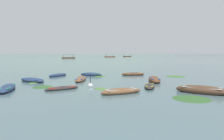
# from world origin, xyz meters

# --- Properties ---
(ground_plane) EXTENTS (6000.00, 6000.00, 0.00)m
(ground_plane) POSITION_xyz_m (0.00, 1500.00, 0.00)
(ground_plane) COLOR #476066
(mountain_2) EXTENTS (2236.87, 2236.87, 564.13)m
(mountain_2) POSITION_xyz_m (-104.69, 2207.92, 282.06)
(mountain_2) COLOR slate
(mountain_2) RESTS_ON ground
(rowboat_0) EXTENTS (3.26, 2.09, 0.39)m
(rowboat_0) POSITION_xyz_m (-3.11, 14.23, 0.12)
(rowboat_0) COLOR #2D2826
(rowboat_0) RESTS_ON ground
(rowboat_1) EXTENTS (3.75, 3.35, 0.62)m
(rowboat_1) POSITION_xyz_m (-7.12, 19.76, 0.19)
(rowboat_1) COLOR navy
(rowboat_1) RESTS_ON ground
(rowboat_2) EXTENTS (1.78, 4.71, 0.58)m
(rowboat_2) POSITION_xyz_m (-1.50, 20.37, 0.18)
(rowboat_2) COLOR brown
(rowboat_2) RESTS_ON ground
(rowboat_3) EXTENTS (3.60, 1.15, 0.55)m
(rowboat_3) POSITION_xyz_m (6.24, 24.96, 0.17)
(rowboat_3) COLOR #4C3323
(rowboat_3) RESTS_ON ground
(rowboat_4) EXTENTS (1.85, 4.40, 0.62)m
(rowboat_4) POSITION_xyz_m (-8.00, 14.58, 0.19)
(rowboat_4) COLOR navy
(rowboat_4) RESTS_ON ground
(rowboat_5) EXTENTS (3.83, 2.08, 0.57)m
(rowboat_5) POSITION_xyz_m (2.00, 11.78, 0.18)
(rowboat_5) COLOR brown
(rowboat_5) RESTS_ON ground
(rowboat_6) EXTENTS (4.15, 3.68, 0.82)m
(rowboat_6) POSITION_xyz_m (8.74, 10.99, 0.25)
(rowboat_6) COLOR #4C3323
(rowboat_6) RESTS_ON ground
(rowboat_7) EXTENTS (2.15, 4.09, 0.76)m
(rowboat_7) POSITION_xyz_m (7.15, 18.10, 0.24)
(rowboat_7) COLOR brown
(rowboat_7) RESTS_ON ground
(rowboat_8) EXTENTS (2.78, 3.06, 0.52)m
(rowboat_8) POSITION_xyz_m (-4.92, 25.13, 0.16)
(rowboat_8) COLOR navy
(rowboat_8) RESTS_ON ground
(rowboat_11) EXTENTS (3.54, 2.52, 0.60)m
(rowboat_11) POSITION_xyz_m (-0.09, 25.20, 0.19)
(rowboat_11) COLOR navy
(rowboat_11) RESTS_ON ground
(rowboat_12) EXTENTS (1.95, 3.16, 0.46)m
(rowboat_12) POSITION_xyz_m (5.25, 14.16, 0.14)
(rowboat_12) COLOR #2D2826
(rowboat_12) RESTS_ON ground
(ferry_0) EXTENTS (8.11, 4.46, 2.54)m
(ferry_0) POSITION_xyz_m (-11.00, 120.19, 0.45)
(ferry_0) COLOR #4C3323
(ferry_0) RESTS_ON ground
(ferry_1) EXTENTS (8.70, 5.32, 2.54)m
(ferry_1) POSITION_xyz_m (18.85, 154.64, 0.45)
(ferry_1) COLOR brown
(ferry_1) RESTS_ON ground
(ferry_2) EXTENTS (7.42, 4.18, 2.54)m
(ferry_2) POSITION_xyz_m (35.52, 165.86, 0.45)
(ferry_2) COLOR #4C3323
(ferry_2) RESTS_ON ground
(mooring_buoy) EXTENTS (0.51, 0.51, 1.16)m
(mooring_buoy) POSITION_xyz_m (-0.47, 15.45, 0.11)
(mooring_buoy) COLOR silver
(mooring_buoy) RESTS_ON ground
(weed_patch_0) EXTENTS (2.30, 2.02, 0.14)m
(weed_patch_0) POSITION_xyz_m (1.13, 23.97, 0.00)
(weed_patch_0) COLOR #38662D
(weed_patch_0) RESTS_ON ground
(weed_patch_1) EXTENTS (2.04, 2.95, 0.14)m
(weed_patch_1) POSITION_xyz_m (-6.50, 19.30, 0.00)
(weed_patch_1) COLOR #477033
(weed_patch_1) RESTS_ON ground
(weed_patch_2) EXTENTS (1.57, 1.86, 0.14)m
(weed_patch_2) POSITION_xyz_m (0.43, 14.12, 0.00)
(weed_patch_2) COLOR #477033
(weed_patch_2) RESTS_ON ground
(weed_patch_3) EXTENTS (3.41, 3.36, 0.14)m
(weed_patch_3) POSITION_xyz_m (6.78, 9.15, 0.00)
(weed_patch_3) COLOR #2D5628
(weed_patch_3) RESTS_ON ground
(weed_patch_4) EXTENTS (2.01, 2.21, 0.14)m
(weed_patch_4) POSITION_xyz_m (-5.19, 15.89, 0.00)
(weed_patch_4) COLOR #2D5628
(weed_patch_4) RESTS_ON ground
(weed_patch_6) EXTENTS (3.66, 3.66, 0.14)m
(weed_patch_6) POSITION_xyz_m (11.86, 22.42, 0.00)
(weed_patch_6) COLOR #38662D
(weed_patch_6) RESTS_ON ground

